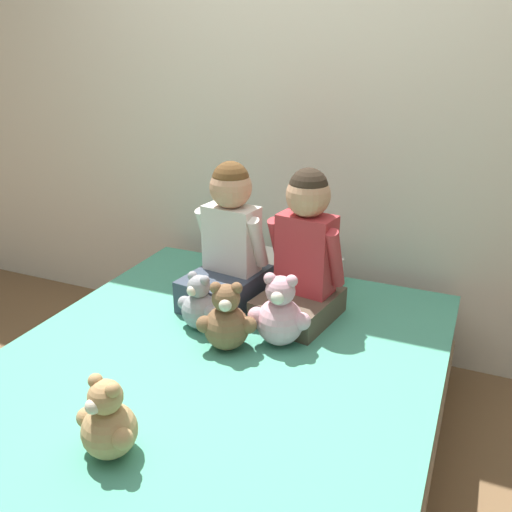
# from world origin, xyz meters

# --- Properties ---
(ground_plane) EXTENTS (14.00, 14.00, 0.00)m
(ground_plane) POSITION_xyz_m (0.00, 0.00, 0.00)
(ground_plane) COLOR brown
(wall_behind_bed) EXTENTS (8.00, 0.06, 2.50)m
(wall_behind_bed) POSITION_xyz_m (0.00, 1.11, 1.25)
(wall_behind_bed) COLOR silver
(wall_behind_bed) RESTS_ON ground_plane
(bed) EXTENTS (1.63, 1.96, 0.45)m
(bed) POSITION_xyz_m (0.00, 0.00, 0.22)
(bed) COLOR #997F60
(bed) RESTS_ON ground_plane
(child_on_left) EXTENTS (0.35, 0.43, 0.64)m
(child_on_left) POSITION_xyz_m (-0.17, 0.50, 0.72)
(child_on_left) COLOR #384251
(child_on_left) RESTS_ON bed
(child_on_right) EXTENTS (0.35, 0.40, 0.65)m
(child_on_right) POSITION_xyz_m (0.18, 0.51, 0.73)
(child_on_right) COLOR brown
(child_on_right) RESTS_ON bed
(teddy_bear_held_by_left_child) EXTENTS (0.20, 0.15, 0.24)m
(teddy_bear_held_by_left_child) POSITION_xyz_m (-0.17, 0.23, 0.55)
(teddy_bear_held_by_left_child) COLOR #939399
(teddy_bear_held_by_left_child) RESTS_ON bed
(teddy_bear_held_by_right_child) EXTENTS (0.25, 0.19, 0.30)m
(teddy_bear_held_by_right_child) POSITION_xyz_m (0.18, 0.25, 0.57)
(teddy_bear_held_by_right_child) COLOR #DBA3B2
(teddy_bear_held_by_right_child) RESTS_ON bed
(teddy_bear_between_children) EXTENTS (0.22, 0.18, 0.28)m
(teddy_bear_between_children) POSITION_xyz_m (0.00, 0.13, 0.57)
(teddy_bear_between_children) COLOR brown
(teddy_bear_between_children) RESTS_ON bed
(teddy_bear_at_foot_of_bed) EXTENTS (0.21, 0.16, 0.26)m
(teddy_bear_at_foot_of_bed) POSITION_xyz_m (-0.05, -0.52, 0.56)
(teddy_bear_at_foot_of_bed) COLOR tan
(teddy_bear_at_foot_of_bed) RESTS_ON bed
(pillow_at_headboard) EXTENTS (0.50, 0.30, 0.11)m
(pillow_at_headboard) POSITION_xyz_m (0.00, 0.80, 0.50)
(pillow_at_headboard) COLOR silver
(pillow_at_headboard) RESTS_ON bed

